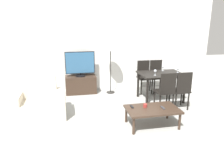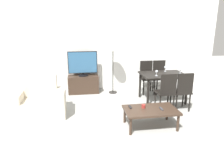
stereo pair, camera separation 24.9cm
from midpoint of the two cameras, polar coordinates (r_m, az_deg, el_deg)
ground_plane at (r=3.75m, az=2.41°, el=-17.10°), size 18.00×18.00×0.00m
wall_back at (r=6.59m, az=-4.97°, el=10.02°), size 7.30×0.06×2.70m
armchair at (r=5.08m, az=-19.53°, el=-4.87°), size 1.08×0.65×0.89m
tv_stand at (r=6.48m, az=-9.21°, el=-0.14°), size 0.88×0.44×0.51m
tv at (r=6.33m, az=-9.46°, el=5.17°), size 0.84×0.29×0.71m
coffee_table at (r=4.43m, az=8.92°, el=-6.82°), size 1.04×0.64×0.38m
dining_table at (r=5.85m, az=11.49°, el=1.84°), size 1.13×0.83×0.73m
dining_chair_near at (r=5.17m, az=12.53°, el=-1.46°), size 0.40×0.40×0.93m
dining_chair_far at (r=6.60m, az=10.57°, el=2.50°), size 0.40×0.40×0.93m
dining_chair_near_right at (r=5.34m, az=16.40°, el=-1.17°), size 0.40×0.40×0.93m
dining_chair_far_left at (r=6.46m, az=7.33°, el=2.36°), size 0.40×0.40×0.93m
floor_lamp at (r=6.19m, az=-1.56°, el=9.35°), size 0.39×0.39×1.49m
remote_primary at (r=4.46m, az=11.57°, el=-6.09°), size 0.04×0.15×0.02m
remote_secondary at (r=4.44m, az=3.61°, el=-5.92°), size 0.04×0.15×0.02m
cup_white_near at (r=4.44m, az=7.07°, el=-5.64°), size 0.08×0.08×0.07m
wine_glass_left at (r=6.11m, az=12.03°, el=4.33°), size 0.07×0.07×0.15m
wine_glass_center at (r=5.56m, az=9.97°, el=3.28°), size 0.07×0.07×0.15m
wine_glass_right at (r=5.96m, az=15.73°, el=3.79°), size 0.07×0.07×0.15m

